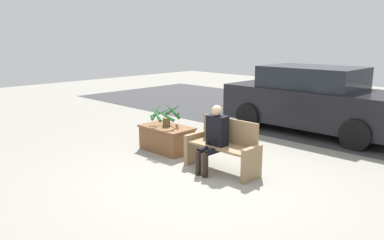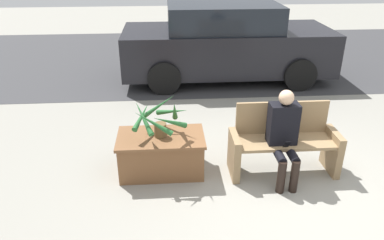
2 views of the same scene
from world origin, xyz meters
name	(u,v)px [view 1 (image 1 of 2)]	position (x,y,z in m)	size (l,w,h in m)	color
ground_plane	(205,178)	(0.00, 0.00, 0.00)	(30.00, 30.00, 0.00)	gray
road_surface	(349,122)	(0.00, 6.13, 0.00)	(20.00, 6.00, 0.01)	#38383A
bench	(223,147)	(-0.04, 0.53, 0.43)	(1.42, 0.50, 0.93)	#8C704C
person_seated	(214,136)	(-0.11, 0.35, 0.67)	(0.37, 0.56, 1.21)	black
planter_box	(167,138)	(-1.66, 0.62, 0.29)	(1.14, 0.67, 0.53)	brown
potted_plant	(166,114)	(-1.67, 0.61, 0.79)	(0.74, 0.74, 0.57)	brown
parked_car	(314,100)	(-0.23, 4.36, 0.81)	(4.51, 1.98, 1.66)	black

